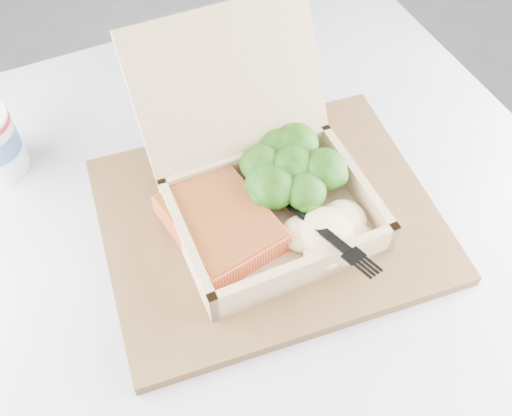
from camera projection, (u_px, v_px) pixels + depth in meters
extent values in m
cylinder|color=black|center=(249.00, 362.00, 0.97)|extent=(0.08, 0.08, 0.71)
cube|color=silver|center=(247.00, 247.00, 0.67)|extent=(1.03, 1.03, 0.03)
cube|color=brown|center=(269.00, 219.00, 0.67)|extent=(0.43, 0.36, 0.02)
cube|color=tan|center=(274.00, 223.00, 0.65)|extent=(0.25, 0.22, 0.01)
cube|color=tan|center=(187.00, 246.00, 0.61)|extent=(0.05, 0.16, 0.04)
cube|color=tan|center=(355.00, 185.00, 0.66)|extent=(0.05, 0.16, 0.04)
cube|color=tan|center=(306.00, 271.00, 0.59)|extent=(0.21, 0.07, 0.04)
cube|color=tan|center=(247.00, 165.00, 0.68)|extent=(0.21, 0.07, 0.04)
cube|color=tan|center=(229.00, 83.00, 0.63)|extent=(0.23, 0.15, 0.15)
cube|color=#FB6231|center=(220.00, 223.00, 0.63)|extent=(0.15, 0.16, 0.03)
ellipsoid|color=beige|center=(326.00, 232.00, 0.61)|extent=(0.10, 0.09, 0.04)
cube|color=black|center=(288.00, 195.00, 0.63)|extent=(0.05, 0.09, 0.03)
cube|color=black|center=(331.00, 241.00, 0.59)|extent=(0.04, 0.05, 0.01)
cube|color=white|center=(193.00, 117.00, 0.78)|extent=(0.08, 0.14, 0.00)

